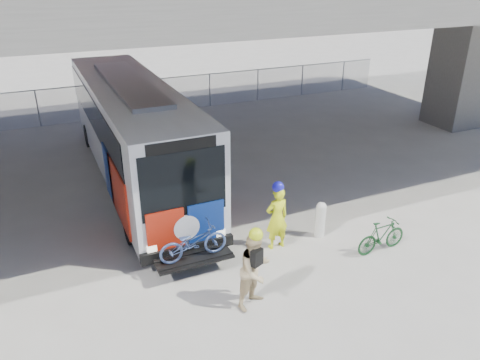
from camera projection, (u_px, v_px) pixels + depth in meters
ground at (226, 213)px, 15.16m from camera, size 160.00×160.00×0.00m
bus at (132, 124)px, 16.76m from camera, size 2.67×12.90×3.69m
chainlink_fence at (138, 88)px, 24.51m from camera, size 30.00×0.06×30.00m
bollard at (320, 218)px, 13.63m from camera, size 0.29×0.29×1.11m
cyclist_hivis at (277, 216)px, 12.93m from camera, size 0.70×0.47×2.05m
cyclist_tan at (255, 269)px, 10.71m from camera, size 1.12×1.02×2.06m
bike_parked at (382, 236)px, 12.94m from camera, size 1.63×0.52×0.97m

